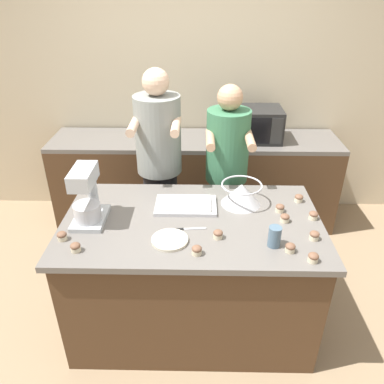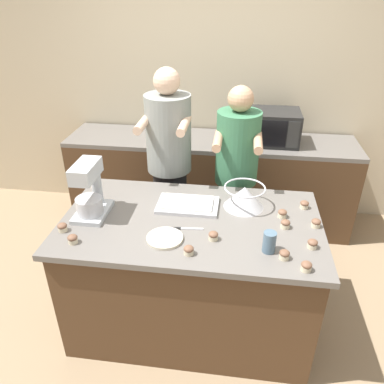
% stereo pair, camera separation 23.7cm
% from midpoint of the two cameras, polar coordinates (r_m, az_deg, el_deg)
% --- Properties ---
extents(ground_plane, '(16.00, 16.00, 0.00)m').
position_cam_midpoint_polar(ground_plane, '(3.02, 2.25, -18.65)').
color(ground_plane, '#937A5B').
extents(back_wall, '(10.00, 0.06, 2.70)m').
position_cam_midpoint_polar(back_wall, '(3.87, 5.34, 15.91)').
color(back_wall, beige).
rests_on(back_wall, ground_plane).
extents(island_counter, '(1.68, 0.97, 0.90)m').
position_cam_midpoint_polar(island_counter, '(2.70, 2.43, -12.24)').
color(island_counter, '#4C331E').
rests_on(island_counter, ground_plane).
extents(back_counter, '(2.80, 0.60, 0.91)m').
position_cam_midpoint_polar(back_counter, '(3.85, 4.46, 1.65)').
color(back_counter, '#4C331E').
rests_on(back_counter, ground_plane).
extents(person_left, '(0.37, 0.52, 1.71)m').
position_cam_midpoint_polar(person_left, '(3.07, -1.24, 3.40)').
color(person_left, '#232328').
rests_on(person_left, ground_plane).
extents(person_right, '(0.35, 0.51, 1.60)m').
position_cam_midpoint_polar(person_right, '(3.07, 8.85, 1.76)').
color(person_right, '#33384C').
rests_on(person_right, ground_plane).
extents(stand_mixer, '(0.20, 0.30, 0.37)m').
position_cam_midpoint_polar(stand_mixer, '(2.46, -12.68, -0.14)').
color(stand_mixer, '#B2B7BC').
rests_on(stand_mixer, island_counter).
extents(mixing_bowl, '(0.28, 0.28, 0.15)m').
position_cam_midpoint_polar(mixing_bowl, '(2.57, 10.61, -0.72)').
color(mixing_bowl, '#BCBCC1').
rests_on(mixing_bowl, island_counter).
extents(baking_tray, '(0.42, 0.26, 0.04)m').
position_cam_midpoint_polar(baking_tray, '(2.55, 2.01, -1.98)').
color(baking_tray, '#BCBCC1').
rests_on(baking_tray, island_counter).
extents(microwave_oven, '(0.52, 0.38, 0.30)m').
position_cam_midpoint_polar(microwave_oven, '(3.63, 13.76, 9.58)').
color(microwave_oven, black).
rests_on(microwave_oven, back_counter).
extents(drinking_glass, '(0.07, 0.07, 0.13)m').
position_cam_midpoint_polar(drinking_glass, '(2.20, 14.79, -7.49)').
color(drinking_glass, slate).
rests_on(drinking_glass, island_counter).
extents(small_plate, '(0.22, 0.22, 0.02)m').
position_cam_midpoint_polar(small_plate, '(2.25, -1.14, -7.16)').
color(small_plate, beige).
rests_on(small_plate, island_counter).
extents(knife, '(0.22, 0.04, 0.01)m').
position_cam_midpoint_polar(knife, '(2.34, 1.59, -5.69)').
color(knife, '#BCBCC1').
rests_on(knife, island_counter).
extents(cupcake_0, '(0.06, 0.06, 0.06)m').
position_cam_midpoint_polar(cupcake_0, '(2.28, -14.92, -7.03)').
color(cupcake_0, beige).
rests_on(cupcake_0, island_counter).
extents(cupcake_1, '(0.06, 0.06, 0.06)m').
position_cam_midpoint_polar(cupcake_1, '(2.25, 6.32, -6.74)').
color(cupcake_1, beige).
rests_on(cupcake_1, island_counter).
extents(cupcake_2, '(0.06, 0.06, 0.06)m').
position_cam_midpoint_polar(cupcake_2, '(2.15, 20.16, -10.69)').
color(cupcake_2, beige).
rests_on(cupcake_2, island_counter).
extents(cupcake_3, '(0.06, 0.06, 0.06)m').
position_cam_midpoint_polar(cupcake_3, '(2.19, 16.99, -9.21)').
color(cupcake_3, beige).
rests_on(cupcake_3, island_counter).
extents(cupcake_4, '(0.06, 0.06, 0.06)m').
position_cam_midpoint_polar(cupcake_4, '(2.44, 16.79, -4.76)').
color(cupcake_4, beige).
rests_on(cupcake_4, island_counter).
extents(cupcake_5, '(0.06, 0.06, 0.06)m').
position_cam_midpoint_polar(cupcake_5, '(2.54, 16.24, -3.24)').
color(cupcake_5, beige).
rests_on(cupcake_5, island_counter).
extents(cupcake_6, '(0.06, 0.06, 0.06)m').
position_cam_midpoint_polar(cupcake_6, '(2.68, 19.22, -1.88)').
color(cupcake_6, beige).
rests_on(cupcake_6, island_counter).
extents(cupcake_7, '(0.06, 0.06, 0.06)m').
position_cam_midpoint_polar(cupcake_7, '(2.40, -16.51, -5.26)').
color(cupcake_7, beige).
rests_on(cupcake_7, island_counter).
extents(cupcake_8, '(0.06, 0.06, 0.06)m').
position_cam_midpoint_polar(cupcake_8, '(2.13, 2.73, -8.96)').
color(cupcake_8, beige).
rests_on(cupcake_8, island_counter).
extents(cupcake_9, '(0.06, 0.06, 0.06)m').
position_cam_midpoint_polar(cupcake_9, '(2.51, 20.99, -4.52)').
color(cupcake_9, beige).
rests_on(cupcake_9, island_counter).
extents(cupcake_10, '(0.06, 0.06, 0.06)m').
position_cam_midpoint_polar(cupcake_10, '(2.32, 20.74, -7.49)').
color(cupcake_10, beige).
rests_on(cupcake_10, island_counter).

